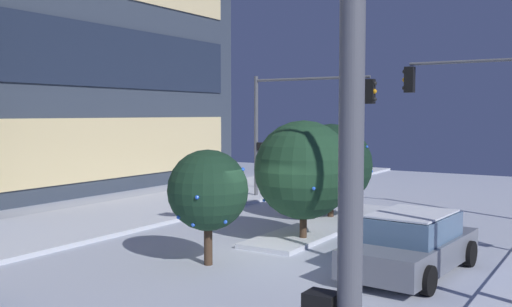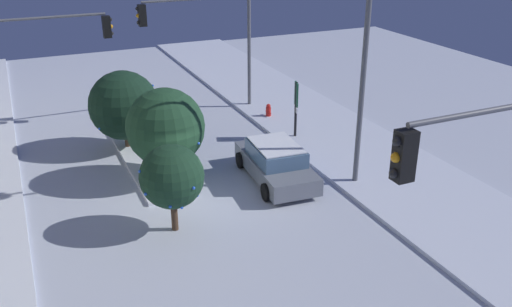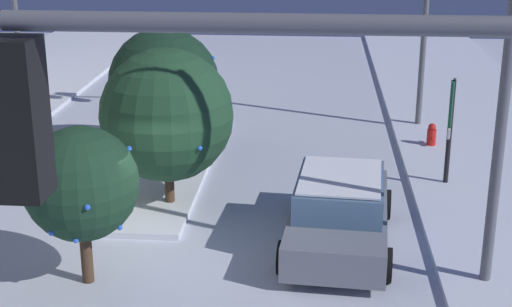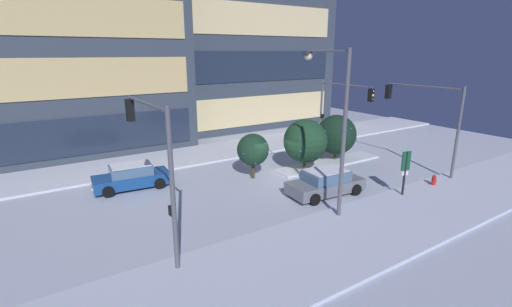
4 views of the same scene
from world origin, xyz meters
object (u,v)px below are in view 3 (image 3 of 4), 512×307
traffic_light_corner_near_left (490,304)px  decorated_tree_left_of_median (167,115)px  decorated_tree_median (164,83)px  parking_info_sign (451,121)px  car_near (339,212)px  fire_hydrant (431,137)px  decorated_tree_right_of_median (81,184)px

traffic_light_corner_near_left → decorated_tree_left_of_median: (11.73, 4.43, -2.16)m
traffic_light_corner_near_left → decorated_tree_median: traffic_light_corner_near_left is taller
parking_info_sign → car_near: bearing=67.6°
fire_hydrant → decorated_tree_right_of_median: 11.35m
decorated_tree_left_of_median → decorated_tree_right_of_median: bearing=167.2°
traffic_light_corner_near_left → parking_info_sign: (13.52, -2.10, -2.65)m
car_near → traffic_light_corner_near_left: bearing=-172.3°
car_near → parking_info_sign: bearing=-33.6°
decorated_tree_median → decorated_tree_right_of_median: decorated_tree_median is taller
car_near → fire_hydrant: size_ratio=6.13×
traffic_light_corner_near_left → fire_hydrant: 17.12m
traffic_light_corner_near_left → decorated_tree_left_of_median: bearing=-69.3°
traffic_light_corner_near_left → parking_info_sign: bearing=-98.8°
car_near → fire_hydrant: 7.01m
traffic_light_corner_near_left → decorated_tree_left_of_median: size_ratio=1.70×
car_near → decorated_tree_right_of_median: 5.23m
decorated_tree_median → decorated_tree_right_of_median: 7.41m
traffic_light_corner_near_left → decorated_tree_median: (15.46, 5.24, -2.33)m
fire_hydrant → decorated_tree_right_of_median: decorated_tree_right_of_median is taller
parking_info_sign → decorated_tree_left_of_median: 6.78m
parking_info_sign → decorated_tree_left_of_median: (-1.79, 6.53, 0.49)m
traffic_light_corner_near_left → decorated_tree_right_of_median: traffic_light_corner_near_left is taller
traffic_light_corner_near_left → fire_hydrant: size_ratio=8.16×
parking_info_sign → decorated_tree_median: (1.94, 7.34, 0.32)m
car_near → traffic_light_corner_near_left: (-10.07, -0.59, 3.65)m
car_near → decorated_tree_left_of_median: 4.44m
fire_hydrant → decorated_tree_median: size_ratio=0.22×
decorated_tree_median → decorated_tree_right_of_median: bearing=179.8°
decorated_tree_median → decorated_tree_left_of_median: 3.82m
fire_hydrant → parking_info_sign: (-2.99, 0.05, 1.34)m
fire_hydrant → parking_info_sign: 3.28m
car_near → traffic_light_corner_near_left: size_ratio=0.75×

